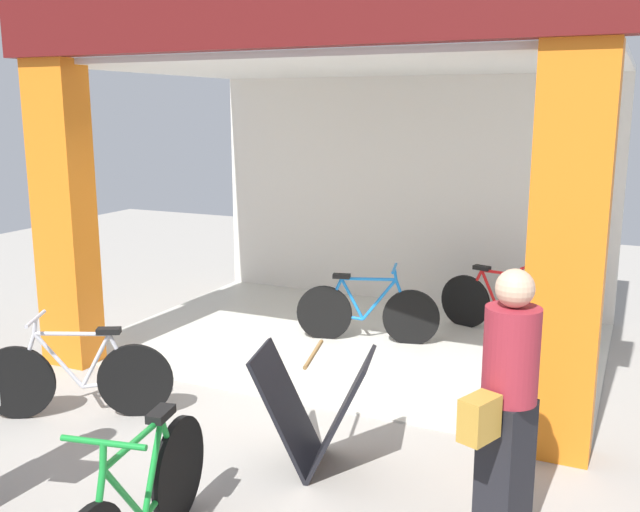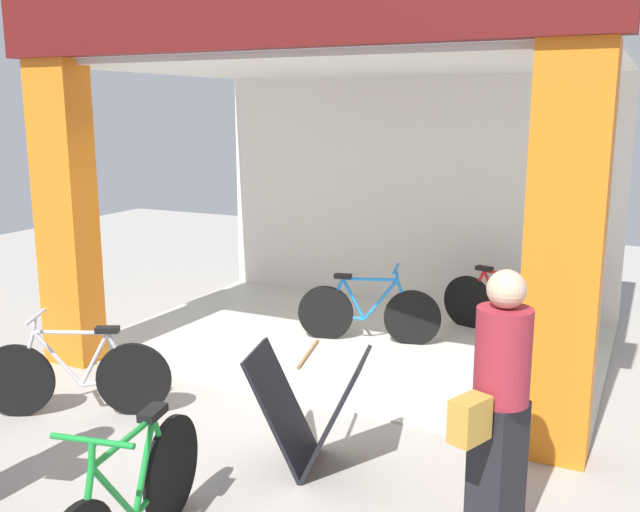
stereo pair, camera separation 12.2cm
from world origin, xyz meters
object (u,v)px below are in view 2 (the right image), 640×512
at_px(bicycle_parked_0, 130,506).
at_px(sandwich_board_sign, 309,410).
at_px(bicycle_inside_1, 505,307).
at_px(bicycle_parked_1, 76,376).
at_px(bicycle_inside_0, 368,312).
at_px(pedestrian_1, 498,408).

bearing_deg(bicycle_parked_0, sandwich_board_sign, 75.26).
height_order(bicycle_inside_1, bicycle_parked_1, same).
height_order(bicycle_parked_0, sandwich_board_sign, bicycle_parked_0).
xyz_separation_m(bicycle_inside_1, bicycle_parked_0, (-1.06, -5.14, 0.02)).
xyz_separation_m(bicycle_inside_0, bicycle_inside_1, (1.33, 0.88, 0.00)).
bearing_deg(bicycle_inside_1, pedestrian_1, -79.59).
relative_size(bicycle_inside_0, bicycle_parked_1, 1.08).
relative_size(bicycle_inside_0, bicycle_inside_1, 1.00).
distance_m(bicycle_parked_1, pedestrian_1, 3.63).
xyz_separation_m(bicycle_inside_0, bicycle_parked_0, (0.27, -4.25, 0.03)).
xyz_separation_m(sandwich_board_sign, pedestrian_1, (1.41, -0.35, 0.43)).
relative_size(bicycle_parked_1, sandwich_board_sign, 1.55).
height_order(bicycle_parked_1, sandwich_board_sign, bicycle_parked_1).
xyz_separation_m(bicycle_parked_0, bicycle_parked_1, (-1.79, 1.41, -0.02)).
bearing_deg(sandwich_board_sign, bicycle_parked_1, -178.37).
relative_size(bicycle_parked_1, pedestrian_1, 0.86).
height_order(bicycle_inside_1, sandwich_board_sign, bicycle_inside_1).
height_order(bicycle_inside_0, sandwich_board_sign, sandwich_board_sign).
bearing_deg(bicycle_parked_1, bicycle_inside_1, 52.65).
xyz_separation_m(bicycle_inside_0, bicycle_parked_1, (-1.52, -2.84, 0.00)).
distance_m(bicycle_inside_1, pedestrian_1, 4.12).
bearing_deg(bicycle_parked_0, pedestrian_1, 31.86).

